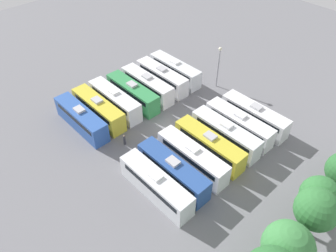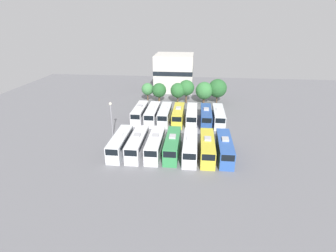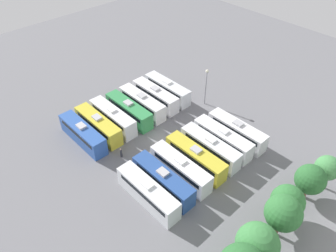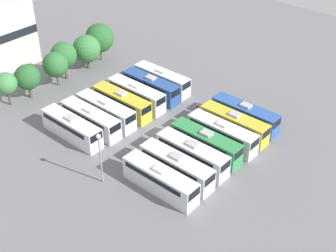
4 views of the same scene
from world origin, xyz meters
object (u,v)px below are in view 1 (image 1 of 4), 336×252
object	(u,v)px
tree_3	(317,209)
bus_4	(115,100)
bus_1	(162,77)
light_pole	(219,60)
tree_4	(288,247)
bus_13	(156,185)
bus_3	(133,93)
tree_2	(320,196)
bus_12	(173,171)
bus_11	(192,157)
bus_8	(239,124)
bus_6	(81,118)
bus_7	(255,116)
bus_0	(175,70)
bus_2	(147,85)
bus_9	(225,134)
bus_5	(99,109)
bus_10	(209,145)
worker_person	(124,140)

from	to	relation	value
tree_3	bus_4	bearing A→B (deg)	-86.23
bus_1	light_pole	distance (m)	10.09
tree_4	bus_13	bearing A→B (deg)	-78.13
bus_3	tree_2	xyz separation A→B (m)	(-1.26, 31.06, 2.13)
light_pole	bus_12	bearing A→B (deg)	26.53
bus_13	bus_1	bearing A→B (deg)	-133.95
bus_11	tree_4	world-z (taller)	tree_4
bus_8	light_pole	size ratio (longest dim) A/B	1.43
bus_4	bus_6	bearing A→B (deg)	2.02
bus_7	tree_3	size ratio (longest dim) A/B	1.56
bus_0	bus_3	bearing A→B (deg)	1.81
bus_11	light_pole	distance (m)	19.81
tree_2	tree_4	bearing A→B (deg)	6.18
bus_6	bus_2	bearing A→B (deg)	179.88
tree_4	bus_9	bearing A→B (deg)	-122.56
bus_5	bus_9	xyz separation A→B (m)	(-9.82, 16.84, 0.00)
bus_11	tree_4	distance (m)	15.88
bus_1	tree_2	size ratio (longest dim) A/B	1.76
bus_3	bus_10	distance (m)	16.48
bus_6	bus_8	world-z (taller)	same
bus_9	bus_11	xyz separation A→B (m)	(6.60, -0.06, 0.00)
bus_10	tree_3	bearing A→B (deg)	85.30
bus_9	tree_4	world-z (taller)	tree_4
bus_10	light_pole	xyz separation A→B (m)	(-13.41, -10.12, 3.34)
bus_5	light_pole	bearing A→B (deg)	161.51
bus_3	bus_1	bearing A→B (deg)	-178.21
bus_5	light_pole	distance (m)	21.26
tree_2	bus_4	bearing A→B (deg)	-81.74
bus_12	worker_person	size ratio (longest dim) A/B	6.15
bus_8	worker_person	xyz separation A→B (m)	(13.62, -9.52, -0.97)
bus_7	bus_8	world-z (taller)	same
tree_4	bus_11	bearing A→B (deg)	-101.73
bus_9	worker_person	size ratio (longest dim) A/B	6.15
tree_2	tree_3	size ratio (longest dim) A/B	0.89
bus_6	bus_13	distance (m)	16.76
bus_4	light_pole	xyz separation A→B (m)	(-16.79, 6.73, 3.34)
light_pole	bus_8	bearing A→B (deg)	55.38
bus_8	bus_13	size ratio (longest dim) A/B	1.00
bus_6	bus_12	distance (m)	16.81
bus_2	bus_6	distance (m)	12.77
bus_11	bus_2	bearing A→B (deg)	-111.11
bus_0	light_pole	xyz separation A→B (m)	(-3.64, 6.67, 3.34)
bus_0	bus_7	distance (m)	17.25
light_pole	tree_3	distance (m)	29.37
bus_3	bus_6	bearing A→B (deg)	-0.94
bus_10	bus_11	bearing A→B (deg)	-0.01
bus_1	bus_13	distance (m)	23.35
bus_2	bus_6	world-z (taller)	same
bus_5	tree_4	bearing A→B (deg)	90.02
bus_12	tree_4	distance (m)	15.64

